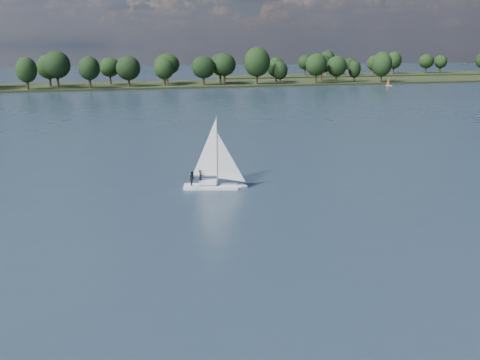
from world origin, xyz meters
The scene contains 6 objects.
ground centered at (0.00, 100.00, 0.00)m, with size 700.00×700.00×0.00m, color #233342.
far_shore centered at (0.00, 212.00, 0.00)m, with size 660.00×40.00×1.50m, color black.
far_shore_back centered at (160.00, 260.00, 0.00)m, with size 220.00×30.00×1.40m, color black.
sailboat centered at (-5.05, 43.26, 2.49)m, with size 7.04×3.66×8.93m.
dinghy_orange centered at (105.60, 183.54, 0.93)m, with size 2.59×1.39×3.92m.
treeline centered at (-2.68, 207.72, 8.13)m, with size 562.92×73.94×17.98m.
Camera 1 is at (-19.21, -15.78, 16.26)m, focal length 40.00 mm.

